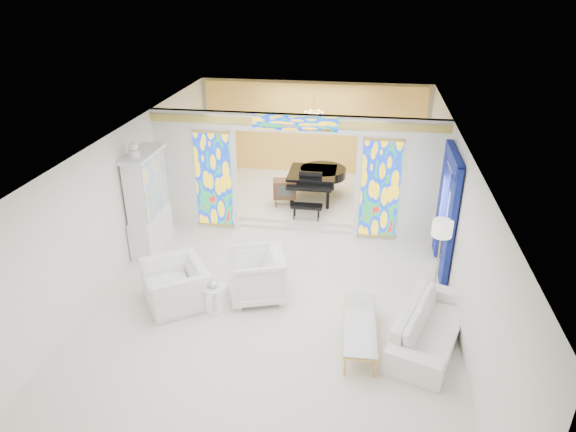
% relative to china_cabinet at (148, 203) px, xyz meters
% --- Properties ---
extents(floor, '(12.00, 12.00, 0.00)m').
position_rel_china_cabinet_xyz_m(floor, '(3.22, -0.60, -1.17)').
color(floor, silver).
rests_on(floor, ground).
extents(ceiling, '(7.00, 12.00, 0.02)m').
position_rel_china_cabinet_xyz_m(ceiling, '(3.22, -0.60, 1.83)').
color(ceiling, white).
rests_on(ceiling, wall_back).
extents(wall_back, '(7.00, 0.02, 3.00)m').
position_rel_china_cabinet_xyz_m(wall_back, '(3.22, 5.40, 0.33)').
color(wall_back, silver).
rests_on(wall_back, floor).
extents(wall_left, '(0.02, 12.00, 3.00)m').
position_rel_china_cabinet_xyz_m(wall_left, '(-0.28, -0.60, 0.33)').
color(wall_left, silver).
rests_on(wall_left, floor).
extents(wall_right, '(0.02, 12.00, 3.00)m').
position_rel_china_cabinet_xyz_m(wall_right, '(6.72, -0.60, 0.33)').
color(wall_right, silver).
rests_on(wall_right, floor).
extents(partition_wall, '(7.00, 0.22, 3.00)m').
position_rel_china_cabinet_xyz_m(partition_wall, '(3.22, 1.40, 0.48)').
color(partition_wall, silver).
rests_on(partition_wall, floor).
extents(stained_glass_left, '(0.90, 0.04, 2.40)m').
position_rel_china_cabinet_xyz_m(stained_glass_left, '(1.19, 1.29, 0.13)').
color(stained_glass_left, gold).
rests_on(stained_glass_left, partition_wall).
extents(stained_glass_right, '(0.90, 0.04, 2.40)m').
position_rel_china_cabinet_xyz_m(stained_glass_right, '(5.25, 1.29, 0.13)').
color(stained_glass_right, gold).
rests_on(stained_glass_right, partition_wall).
extents(stained_glass_transom, '(2.00, 0.04, 0.34)m').
position_rel_china_cabinet_xyz_m(stained_glass_transom, '(3.22, 1.29, 1.65)').
color(stained_glass_transom, gold).
rests_on(stained_glass_transom, partition_wall).
extents(alcove_platform, '(6.80, 3.80, 0.18)m').
position_rel_china_cabinet_xyz_m(alcove_platform, '(3.22, 3.50, -1.08)').
color(alcove_platform, silver).
rests_on(alcove_platform, floor).
extents(gold_curtain_back, '(6.70, 0.10, 2.90)m').
position_rel_china_cabinet_xyz_m(gold_curtain_back, '(3.22, 5.28, 0.33)').
color(gold_curtain_back, gold).
rests_on(gold_curtain_back, wall_back).
extents(chandelier, '(0.48, 0.48, 0.30)m').
position_rel_china_cabinet_xyz_m(chandelier, '(3.42, 3.40, 1.38)').
color(chandelier, gold).
rests_on(chandelier, ceiling).
extents(blue_drapes, '(0.14, 1.85, 2.65)m').
position_rel_china_cabinet_xyz_m(blue_drapes, '(6.62, 0.10, 0.41)').
color(blue_drapes, navy).
rests_on(blue_drapes, wall_right).
extents(china_cabinet, '(0.56, 1.46, 2.72)m').
position_rel_china_cabinet_xyz_m(china_cabinet, '(0.00, 0.00, 0.00)').
color(china_cabinet, white).
rests_on(china_cabinet, floor).
extents(armchair_left, '(1.64, 1.68, 0.83)m').
position_rel_china_cabinet_xyz_m(armchair_left, '(1.34, -2.06, -0.76)').
color(armchair_left, white).
rests_on(armchair_left, floor).
extents(armchair_right, '(1.38, 1.36, 1.00)m').
position_rel_china_cabinet_xyz_m(armchair_right, '(2.86, -1.63, -0.67)').
color(armchair_right, white).
rests_on(armchair_right, floor).
extents(sofa, '(1.67, 2.58, 0.70)m').
position_rel_china_cabinet_xyz_m(sofa, '(6.17, -2.54, -0.82)').
color(sofa, white).
rests_on(sofa, floor).
extents(side_table, '(0.56, 0.56, 0.56)m').
position_rel_china_cabinet_xyz_m(side_table, '(2.17, -2.25, -0.80)').
color(side_table, white).
rests_on(side_table, floor).
extents(vase, '(0.24, 0.24, 0.19)m').
position_rel_china_cabinet_xyz_m(vase, '(2.17, -2.25, -0.51)').
color(vase, white).
rests_on(vase, side_table).
extents(coffee_table, '(0.65, 1.89, 0.42)m').
position_rel_china_cabinet_xyz_m(coffee_table, '(4.95, -2.71, -0.79)').
color(coffee_table, silver).
rests_on(coffee_table, floor).
extents(floor_lamp, '(0.52, 0.52, 1.62)m').
position_rel_china_cabinet_xyz_m(floor_lamp, '(6.42, -0.89, 0.21)').
color(floor_lamp, gold).
rests_on(floor_lamp, floor).
extents(grand_piano, '(1.55, 2.44, 0.98)m').
position_rel_china_cabinet_xyz_m(grand_piano, '(3.56, 3.18, -0.33)').
color(grand_piano, black).
rests_on(grand_piano, alcove_platform).
extents(tv_console, '(0.69, 0.52, 0.72)m').
position_rel_china_cabinet_xyz_m(tv_console, '(2.76, 2.55, -0.52)').
color(tv_console, '#55341E').
rests_on(tv_console, alcove_platform).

